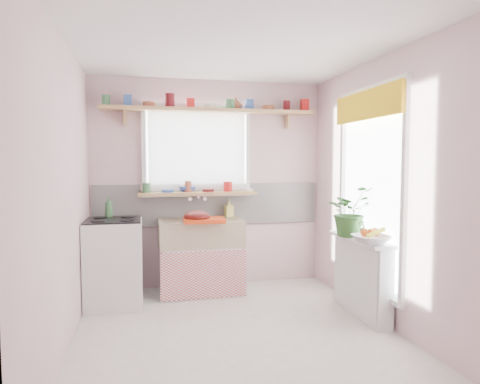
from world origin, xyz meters
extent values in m
plane|color=silver|center=(0.00, 0.00, 0.00)|extent=(3.20, 3.20, 0.00)
plane|color=white|center=(0.00, 0.00, 2.50)|extent=(3.20, 3.20, 0.00)
plane|color=silver|center=(0.00, 1.60, 1.25)|extent=(2.80, 0.00, 2.80)
plane|color=silver|center=(0.00, -1.60, 1.25)|extent=(2.80, 0.00, 2.80)
plane|color=silver|center=(-1.40, 0.00, 1.25)|extent=(0.00, 3.20, 3.20)
plane|color=silver|center=(1.40, 0.00, 1.25)|extent=(0.00, 3.20, 3.20)
cube|color=white|center=(0.00, 1.59, 1.00)|extent=(2.74, 0.03, 0.50)
cube|color=#C57F90|center=(0.00, 1.58, 0.80)|extent=(2.74, 0.02, 0.12)
cube|color=white|center=(-0.15, 1.60, 1.65)|extent=(1.20, 0.01, 1.00)
cube|color=white|center=(-0.15, 1.53, 1.65)|extent=(1.15, 0.02, 0.95)
cube|color=white|center=(1.40, 0.20, 1.25)|extent=(0.01, 1.10, 1.90)
cube|color=yellow|center=(1.31, 0.20, 2.06)|extent=(0.03, 1.20, 0.28)
cube|color=white|center=(-0.15, 1.30, 0.28)|extent=(0.85, 0.55, 0.55)
cube|color=#CD3C3D|center=(-0.15, 1.02, 0.28)|extent=(0.95, 0.02, 0.53)
cube|color=#BCAF8A|center=(-0.15, 1.30, 0.70)|extent=(0.95, 0.55, 0.30)
cylinder|color=silver|center=(-0.15, 1.55, 1.10)|extent=(0.03, 0.22, 0.03)
cube|color=white|center=(-1.10, 1.05, 0.45)|extent=(0.58, 0.58, 0.90)
cube|color=black|center=(-1.10, 1.05, 0.91)|extent=(0.56, 0.56, 0.02)
cylinder|color=black|center=(-1.24, 0.91, 0.92)|extent=(0.14, 0.14, 0.01)
cylinder|color=black|center=(-0.96, 0.91, 0.92)|extent=(0.14, 0.14, 0.01)
cylinder|color=black|center=(-1.24, 1.19, 0.92)|extent=(0.14, 0.14, 0.01)
cylinder|color=black|center=(-0.96, 1.19, 0.92)|extent=(0.14, 0.14, 0.01)
cube|color=white|center=(1.30, 0.20, 0.38)|extent=(0.15, 0.90, 0.75)
cube|color=white|center=(1.27, 0.20, 0.76)|extent=(0.22, 0.95, 0.03)
cube|color=tan|center=(-0.15, 1.48, 1.14)|extent=(1.40, 0.22, 0.04)
cube|color=tan|center=(0.00, 1.47, 2.12)|extent=(2.52, 0.24, 0.04)
cylinder|color=#3F7F4C|center=(-1.18, 1.47, 2.20)|extent=(0.11, 0.11, 0.12)
cylinder|color=#3359A5|center=(-0.94, 1.47, 2.20)|extent=(0.11, 0.11, 0.12)
cylinder|color=#A55133|center=(-0.71, 1.47, 2.17)|extent=(0.11, 0.11, 0.06)
cylinder|color=#590F14|center=(-0.47, 1.47, 2.20)|extent=(0.11, 0.11, 0.12)
cylinder|color=red|center=(-0.24, 1.47, 2.20)|extent=(0.11, 0.11, 0.12)
cylinder|color=silver|center=(0.00, 1.47, 2.17)|extent=(0.11, 0.11, 0.06)
cylinder|color=#3F7F4C|center=(0.24, 1.47, 2.20)|extent=(0.11, 0.11, 0.12)
cylinder|color=#3359A5|center=(0.47, 1.47, 2.20)|extent=(0.11, 0.11, 0.12)
cylinder|color=#A55133|center=(0.71, 1.47, 2.17)|extent=(0.11, 0.11, 0.06)
cylinder|color=#590F14|center=(0.94, 1.47, 2.20)|extent=(0.11, 0.11, 0.12)
cylinder|color=red|center=(1.18, 1.47, 2.20)|extent=(0.11, 0.11, 0.12)
cylinder|color=#3F7F4C|center=(-0.77, 1.48, 1.22)|extent=(0.11, 0.11, 0.12)
cylinder|color=#3359A5|center=(-0.52, 1.48, 1.22)|extent=(0.11, 0.11, 0.12)
cylinder|color=#A55133|center=(-0.27, 1.48, 1.19)|extent=(0.11, 0.11, 0.06)
cylinder|color=#590F14|center=(-0.03, 1.48, 1.22)|extent=(0.11, 0.11, 0.12)
cylinder|color=red|center=(0.22, 1.48, 1.22)|extent=(0.11, 0.11, 0.12)
cylinder|color=silver|center=(0.47, 1.48, 1.19)|extent=(0.11, 0.11, 0.06)
cube|color=#F64615|center=(-0.14, 1.10, 0.87)|extent=(0.46, 0.35, 0.04)
ellipsoid|color=#56110E|center=(-0.21, 1.10, 0.92)|extent=(0.35, 0.35, 0.13)
imported|color=#2C5C24|center=(1.21, 0.30, 1.03)|extent=(0.55, 0.51, 0.50)
imported|color=silver|center=(1.21, -0.11, 0.81)|extent=(0.34, 0.34, 0.08)
imported|color=#396C2B|center=(1.21, 0.08, 0.88)|extent=(0.13, 0.10, 0.21)
imported|color=#DFDF63|center=(0.22, 1.50, 0.95)|extent=(0.11, 0.11, 0.21)
imported|color=beige|center=(-0.77, 1.54, 1.20)|extent=(0.14, 0.14, 0.09)
imported|color=#324DA2|center=(-0.28, 1.54, 1.19)|extent=(0.25, 0.25, 0.06)
imported|color=brown|center=(0.32, 1.53, 2.21)|extent=(0.17, 0.17, 0.15)
imported|color=#3C7941|center=(-1.16, 1.27, 1.03)|extent=(0.10, 0.10, 0.23)
sphere|color=#DB5412|center=(1.21, -0.11, 0.88)|extent=(0.08, 0.08, 0.08)
sphere|color=#DB5412|center=(1.27, -0.08, 0.88)|extent=(0.08, 0.08, 0.08)
sphere|color=#DB5412|center=(1.16, -0.09, 0.88)|extent=(0.08, 0.08, 0.08)
cylinder|color=yellow|center=(1.23, -0.16, 0.89)|extent=(0.18, 0.04, 0.10)
camera|label=1|loc=(-0.79, -3.57, 1.51)|focal=32.00mm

